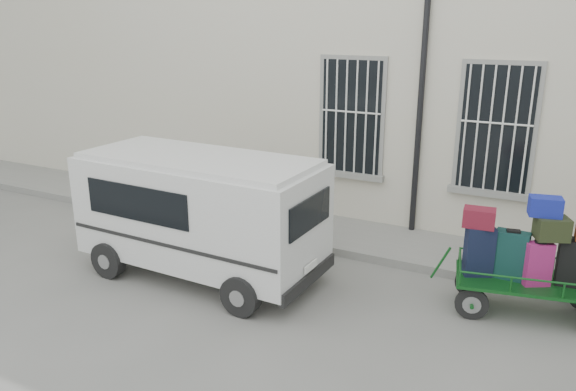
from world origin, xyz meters
The scene contains 5 objects.
ground centered at (0.00, 0.00, 0.00)m, with size 80.00×80.00×0.00m, color slate.
building centered at (0.00, 5.50, 3.00)m, with size 24.00×5.15×6.00m.
sidewalk centered at (0.00, 2.20, 0.07)m, with size 24.00×1.70×0.15m, color gray.
luggage_cart centered at (3.30, 0.69, 0.87)m, with size 2.49×1.32×1.79m.
van centered at (-1.70, -0.36, 1.17)m, with size 4.10×1.94×2.04m.
Camera 1 is at (3.49, -7.34, 4.10)m, focal length 35.00 mm.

